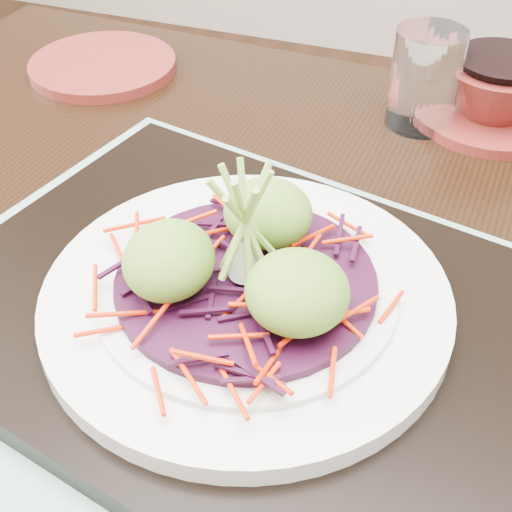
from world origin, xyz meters
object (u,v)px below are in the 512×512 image
(dining_table, at_px, (319,355))
(white_plate, at_px, (246,297))
(serving_tray, at_px, (246,316))
(terracotta_side_plate, at_px, (103,65))
(terracotta_bowl_set, at_px, (495,98))
(water_glass, at_px, (425,79))

(dining_table, height_order, white_plate, white_plate)
(serving_tray, bearing_deg, dining_table, 75.57)
(dining_table, distance_m, terracotta_side_plate, 0.44)
(serving_tray, relative_size, terracotta_bowl_set, 2.43)
(dining_table, distance_m, serving_tray, 0.14)
(dining_table, xyz_separation_m, serving_tray, (-0.04, -0.08, 0.11))
(dining_table, relative_size, terracotta_bowl_set, 6.44)
(dining_table, bearing_deg, white_plate, -114.08)
(white_plate, height_order, terracotta_side_plate, white_plate)
(serving_tray, xyz_separation_m, water_glass, (0.06, 0.34, 0.04))
(water_glass, relative_size, terracotta_bowl_set, 0.55)
(dining_table, distance_m, white_plate, 0.15)
(serving_tray, xyz_separation_m, white_plate, (0.00, 0.00, 0.02))
(water_glass, distance_m, terracotta_bowl_set, 0.08)
(terracotta_side_plate, xyz_separation_m, terracotta_bowl_set, (0.44, 0.03, 0.02))
(water_glass, bearing_deg, terracotta_bowl_set, 20.56)
(serving_tray, height_order, terracotta_side_plate, serving_tray)
(serving_tray, relative_size, white_plate, 1.54)
(dining_table, bearing_deg, water_glass, 87.45)
(serving_tray, distance_m, white_plate, 0.02)
(white_plate, bearing_deg, water_glass, 79.48)
(dining_table, distance_m, water_glass, 0.30)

